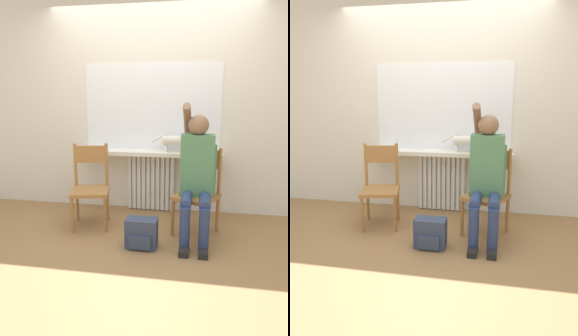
% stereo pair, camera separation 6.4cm
% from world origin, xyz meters
% --- Properties ---
extents(ground_plane, '(12.00, 12.00, 0.00)m').
position_xyz_m(ground_plane, '(0.00, 0.00, 0.00)').
color(ground_plane, olive).
extents(wall_with_window, '(7.00, 0.06, 2.70)m').
position_xyz_m(wall_with_window, '(0.00, 1.23, 1.35)').
color(wall_with_window, silver).
rests_on(wall_with_window, ground_plane).
extents(radiator, '(0.61, 0.08, 0.73)m').
position_xyz_m(radiator, '(0.00, 1.15, 0.37)').
color(radiator, silver).
rests_on(radiator, ground_plane).
extents(windowsill, '(1.74, 0.26, 0.05)m').
position_xyz_m(windowsill, '(0.00, 1.07, 0.76)').
color(windowsill, white).
rests_on(windowsill, radiator).
extents(window_glass, '(1.67, 0.01, 1.04)m').
position_xyz_m(window_glass, '(0.00, 1.20, 1.30)').
color(window_glass, white).
rests_on(window_glass, windowsill).
extents(chair_left, '(0.48, 0.48, 0.92)m').
position_xyz_m(chair_left, '(-0.59, 0.53, 0.46)').
color(chair_left, '#9E6B38').
rests_on(chair_left, ground_plane).
extents(chair_right, '(0.53, 0.53, 0.92)m').
position_xyz_m(chair_right, '(0.60, 0.53, 0.46)').
color(chair_right, '#9E6B38').
rests_on(chair_right, ground_plane).
extents(person, '(0.36, 0.98, 1.39)m').
position_xyz_m(person, '(0.58, 0.43, 0.70)').
color(person, navy).
rests_on(person, ground_plane).
extents(cat, '(0.51, 0.12, 0.23)m').
position_xyz_m(cat, '(0.32, 1.06, 0.92)').
color(cat, silver).
rests_on(cat, windowsill).
extents(backpack, '(0.31, 0.21, 0.29)m').
position_xyz_m(backpack, '(0.08, 0.08, 0.14)').
color(backpack, '#333D56').
rests_on(backpack, ground_plane).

